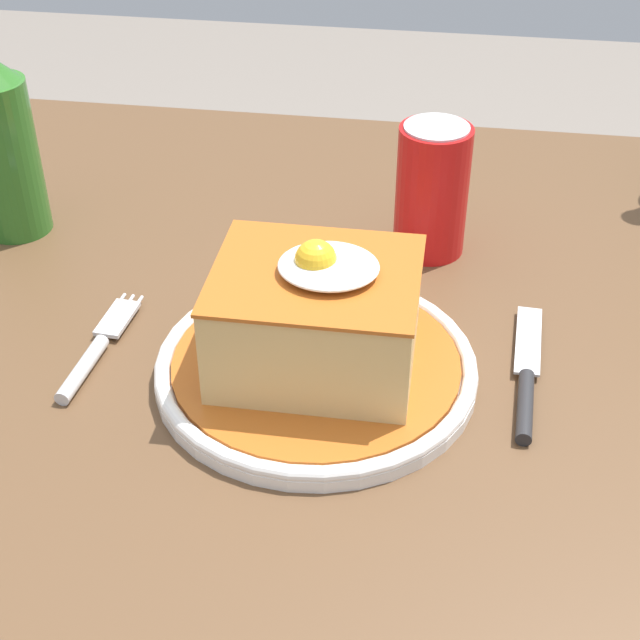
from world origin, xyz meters
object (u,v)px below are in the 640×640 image
(fork, at_px, (94,353))
(main_plate, at_px, (316,367))
(beer_bottle_green, at_px, (0,134))
(knife, at_px, (526,386))
(soda_can, at_px, (432,190))

(fork, bearing_deg, main_plate, 1.65)
(beer_bottle_green, bearing_deg, knife, -20.01)
(soda_can, bearing_deg, main_plate, -110.09)
(knife, xyz_separation_m, beer_bottle_green, (-0.48, 0.18, 0.09))
(main_plate, bearing_deg, beer_bottle_green, 150.61)
(fork, bearing_deg, beer_bottle_green, 127.49)
(main_plate, distance_m, beer_bottle_green, 0.38)
(knife, xyz_separation_m, soda_can, (-0.09, 0.20, 0.06))
(main_plate, xyz_separation_m, fork, (-0.18, -0.01, -0.00))
(knife, distance_m, beer_bottle_green, 0.52)
(knife, bearing_deg, main_plate, -178.08)
(fork, distance_m, knife, 0.34)
(main_plate, distance_m, soda_can, 0.22)
(fork, xyz_separation_m, beer_bottle_green, (-0.14, 0.19, 0.09))
(main_plate, relative_size, fork, 1.76)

